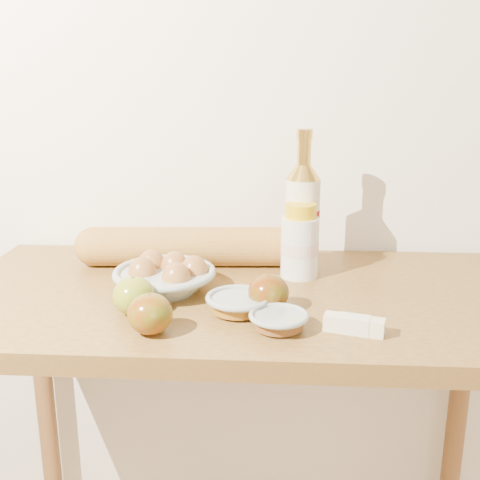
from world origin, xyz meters
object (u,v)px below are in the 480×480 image
object	(u,v)px
bourbon_bottle	(302,214)
egg_bowl	(166,277)
table	(241,346)
cream_bottle	(300,243)
baguette	(192,247)

from	to	relation	value
bourbon_bottle	egg_bowl	size ratio (longest dim) A/B	1.16
table	egg_bowl	distance (m)	0.22
table	bourbon_bottle	distance (m)	0.32
cream_bottle	baguette	xyz separation A→B (m)	(-0.25, 0.06, -0.03)
egg_bowl	baguette	xyz separation A→B (m)	(0.03, 0.17, 0.01)
bourbon_bottle	baguette	bearing A→B (deg)	-167.85
bourbon_bottle	cream_bottle	size ratio (longest dim) A/B	1.94
table	egg_bowl	bearing A→B (deg)	-178.29
table	baguette	world-z (taller)	baguette
table	cream_bottle	world-z (taller)	cream_bottle
table	cream_bottle	xyz separation A→B (m)	(0.12, 0.10, 0.20)
bourbon_bottle	baguette	size ratio (longest dim) A/B	0.58
egg_bowl	cream_bottle	bearing A→B (deg)	21.47
table	cream_bottle	bearing A→B (deg)	40.50
bourbon_bottle	cream_bottle	xyz separation A→B (m)	(-0.01, -0.05, -0.05)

